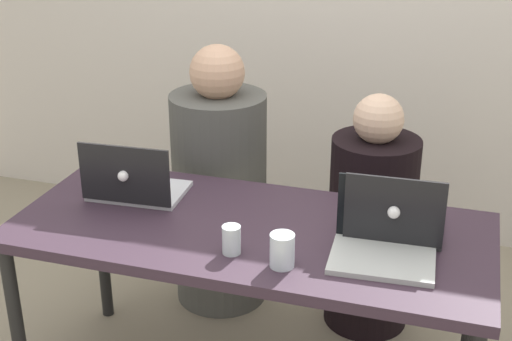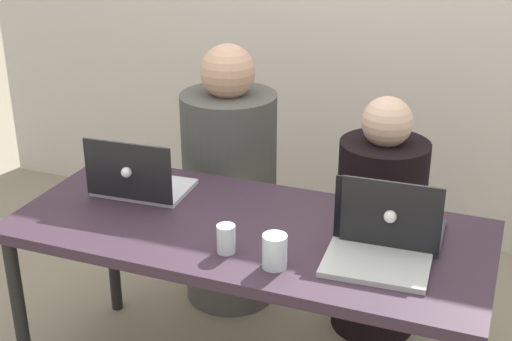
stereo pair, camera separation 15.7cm
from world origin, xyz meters
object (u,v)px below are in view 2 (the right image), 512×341
person_on_right (379,230)px  laptop_front_right (379,245)px  water_glass_right (275,253)px  laptop_back_left (139,182)px  water_glass_center (225,240)px  laptop_back_right (393,225)px  person_on_left (230,191)px

person_on_right → laptop_front_right: size_ratio=3.08×
water_glass_right → laptop_front_right: bearing=28.7°
person_on_right → water_glass_right: size_ratio=9.51×
laptop_front_right → water_glass_right: size_ratio=3.09×
laptop_back_left → laptop_front_right: size_ratio=1.05×
water_glass_right → water_glass_center: bearing=170.3°
person_on_right → laptop_back_right: bearing=114.6°
laptop_back_right → laptop_back_left: 0.96m
laptop_front_right → water_glass_center: size_ratio=3.56×
person_on_left → water_glass_right: bearing=121.5°
laptop_front_right → water_glass_center: 0.49m
laptop_back_left → water_glass_right: (0.66, -0.31, -0.00)m
laptop_back_left → laptop_front_right: bearing=167.8°
laptop_back_right → laptop_back_left: bearing=-2.6°
water_glass_center → laptop_back_left: bearing=149.4°
laptop_back_left → water_glass_right: size_ratio=3.25×
person_on_right → laptop_back_right: 0.64m
laptop_back_right → water_glass_center: bearing=27.4°
water_glass_center → laptop_front_right: bearing=15.3°
laptop_back_left → water_glass_center: bearing=146.4°
person_on_left → water_glass_right: (0.52, -0.85, 0.24)m
person_on_left → person_on_right: size_ratio=1.14×
person_on_right → water_glass_right: 0.91m
laptop_back_right → water_glass_center: 0.56m
person_on_left → laptop_back_left: bearing=75.3°
person_on_right → laptop_front_right: (0.13, -0.69, 0.31)m
person_on_left → water_glass_center: 0.91m
water_glass_center → laptop_back_right: bearing=29.7°
person_on_left → laptop_back_right: bearing=146.9°
person_on_left → laptop_front_right: 1.09m
person_on_left → person_on_right: 0.68m
person_on_left → person_on_right: bearing=-180.0°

